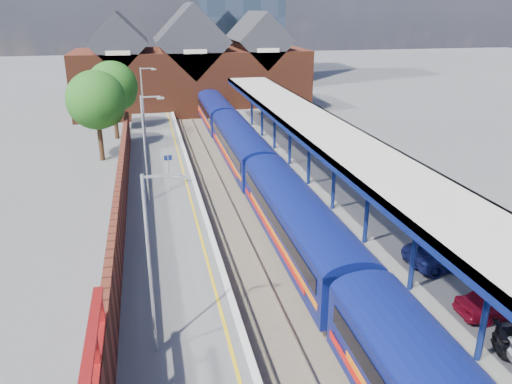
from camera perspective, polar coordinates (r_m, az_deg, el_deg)
ground at (r=42.51m, az=-3.45°, el=2.29°), size 240.00×240.00×0.00m
ballast_bed at (r=33.27m, az=-0.70°, el=-2.86°), size 6.00×76.00×0.06m
rails at (r=33.24m, az=-0.70°, el=-2.72°), size 4.51×76.00×0.14m
left_platform at (r=32.51m, az=-10.25°, el=-2.88°), size 5.00×76.00×1.00m
right_platform at (r=34.71m, az=9.04°, el=-1.28°), size 6.00×76.00×1.00m
coping_left at (r=32.45m, az=-6.16°, el=-1.70°), size 0.30×76.00×0.05m
coping_right at (r=33.63m, az=4.56°, el=-0.84°), size 0.30×76.00×0.05m
yellow_line at (r=32.40m, az=-7.21°, el=-1.82°), size 0.14×76.00×0.01m
train at (r=35.04m, az=0.88°, el=2.01°), size 2.89×65.91×3.45m
canopy at (r=34.87m, az=7.52°, el=7.09°), size 4.50×52.00×4.48m
lamp_post_b at (r=17.91m, az=-11.72°, el=-7.14°), size 1.48×0.18×7.00m
lamp_post_c at (r=32.98m, az=-12.40°, el=5.56°), size 1.48×0.18×7.00m
lamp_post_d at (r=48.64m, az=-12.65°, el=10.20°), size 1.48×0.18×7.00m
platform_sign at (r=35.54m, az=-9.97°, el=2.93°), size 0.55×0.08×2.50m
brick_wall at (r=25.87m, az=-15.58°, el=-4.84°), size 0.35×50.00×3.86m
station_building at (r=68.67m, az=-7.38°, el=13.73°), size 30.00×12.12×13.78m
tree_near at (r=46.70m, az=-17.62°, el=9.80°), size 5.20×5.20×8.10m
tree_far at (r=54.51m, az=-15.93°, el=11.35°), size 5.20×5.20×8.10m
parked_car_red at (r=23.56m, az=26.09°, el=-11.19°), size 3.69×1.53×1.25m
parked_car_blue at (r=26.93m, az=21.44°, el=-6.39°), size 4.97×2.67×1.33m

